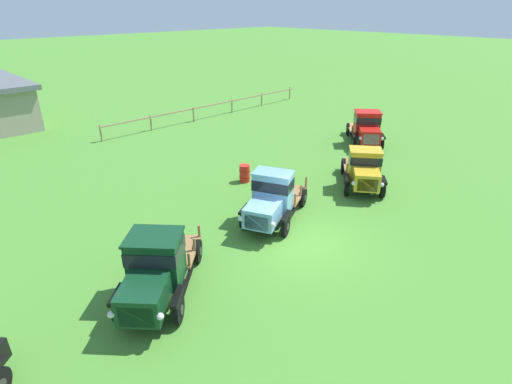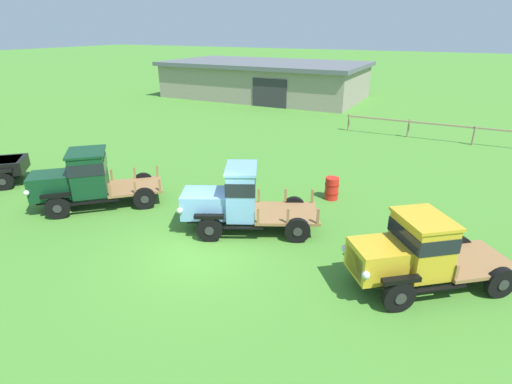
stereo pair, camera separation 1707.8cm
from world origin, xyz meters
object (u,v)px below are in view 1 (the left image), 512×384
Objects in this scene: vintage_truck_second_in_line at (155,269)px; oil_drum_beside_row at (245,173)px; vintage_truck_back_of_row at (367,128)px; vintage_truck_midrow_center at (271,199)px; vintage_truck_far_side at (364,169)px.

oil_drum_beside_row is (8.23, 4.96, -0.71)m from vintage_truck_second_in_line.
vintage_truck_second_in_line is 18.53m from vintage_truck_back_of_row.
vintage_truck_second_in_line is 0.94× the size of vintage_truck_midrow_center.
vintage_truck_midrow_center is 4.59m from oil_drum_beside_row.
oil_drum_beside_row is (-9.88, 1.05, -0.71)m from vintage_truck_back_of_row.
vintage_truck_midrow_center is at bearing 172.31° from vintage_truck_far_side.
vintage_truck_back_of_row is (12.02, 2.96, 0.05)m from vintage_truck_midrow_center.
vintage_truck_second_in_line reaches higher than oil_drum_beside_row.
vintage_truck_midrow_center is (6.10, 0.96, -0.05)m from vintage_truck_second_in_line.
vintage_truck_far_side is at bearing 0.85° from vintage_truck_second_in_line.
vintage_truck_far_side is 6.06m from oil_drum_beside_row.
vintage_truck_midrow_center is at bearing -118.06° from oil_drum_beside_row.
vintage_truck_midrow_center is at bearing -166.16° from vintage_truck_back_of_row.
vintage_truck_back_of_row is 5.16× the size of oil_drum_beside_row.
vintage_truck_midrow_center reaches higher than vintage_truck_back_of_row.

